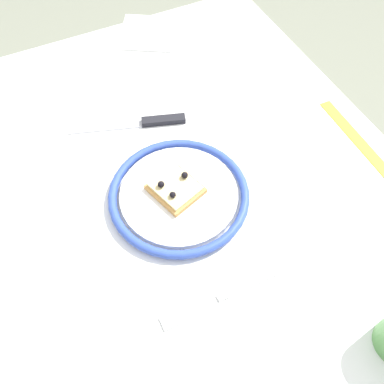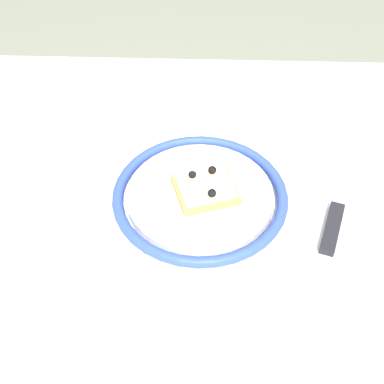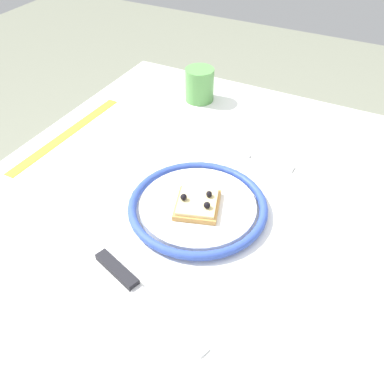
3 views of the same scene
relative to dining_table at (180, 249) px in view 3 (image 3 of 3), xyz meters
The scene contains 7 objects.
dining_table is the anchor object (origin of this frame).
plate 0.12m from the dining_table, 119.32° to the left, with size 0.25×0.25×0.02m.
pizza_slice_near 0.13m from the dining_table, 105.99° to the left, with size 0.10×0.10×0.03m.
knife 0.21m from the dining_table, ahead, with size 0.09×0.23×0.01m.
fork 0.25m from the dining_table, 166.37° to the left, with size 0.02×0.20×0.00m.
cup 0.44m from the dining_table, 158.55° to the right, with size 0.07×0.07×0.08m, color #599E4C.
measuring_tape 0.38m from the dining_table, 106.95° to the right, with size 0.35×0.02×0.00m, color yellow.
Camera 3 is at (0.49, 0.28, 1.28)m, focal length 40.00 mm.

